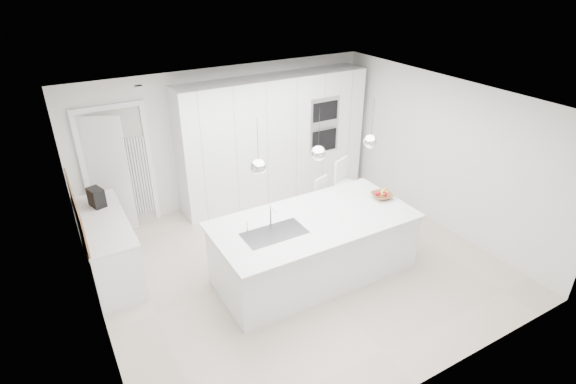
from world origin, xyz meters
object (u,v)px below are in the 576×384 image
fruit_bowl (382,196)px  espresso_machine (96,197)px  island_base (315,249)px  bar_stool_left (324,208)px  bar_stool_right (345,194)px

fruit_bowl → espresso_machine: espresso_machine is taller
island_base → fruit_bowl: size_ratio=9.12×
espresso_machine → bar_stool_left: size_ratio=0.28×
fruit_bowl → bar_stool_left: bar_stool_left is taller
island_base → espresso_machine: (-2.53, 1.94, 0.61)m
espresso_machine → island_base: bearing=-55.0°
bar_stool_right → espresso_machine: bearing=143.8°
island_base → bar_stool_right: bearing=38.1°
bar_stool_left → bar_stool_right: 0.51m
bar_stool_left → fruit_bowl: bearing=-77.6°
fruit_bowl → bar_stool_right: (-0.00, 0.89, -0.37)m
fruit_bowl → bar_stool_right: 0.97m
island_base → fruit_bowl: fruit_bowl is taller
island_base → bar_stool_left: size_ratio=2.86×
espresso_machine → bar_stool_right: bearing=-32.3°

